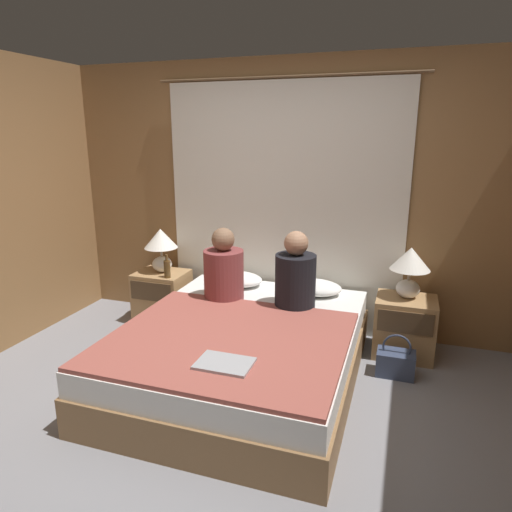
% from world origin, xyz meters
% --- Properties ---
extents(ground_plane, '(16.00, 16.00, 0.00)m').
position_xyz_m(ground_plane, '(0.00, 0.00, 0.00)').
color(ground_plane, gray).
extents(wall_back, '(4.42, 0.06, 2.50)m').
position_xyz_m(wall_back, '(0.00, 1.79, 1.25)').
color(wall_back, olive).
rests_on(wall_back, ground_plane).
extents(curtain_panel, '(2.43, 0.02, 2.33)m').
position_xyz_m(curtain_panel, '(0.00, 1.73, 1.16)').
color(curtain_panel, silver).
rests_on(curtain_panel, ground_plane).
extents(bed, '(1.68, 2.10, 0.46)m').
position_xyz_m(bed, '(0.00, 0.63, 0.23)').
color(bed, olive).
rests_on(bed, ground_plane).
extents(nightstand_left, '(0.49, 0.42, 0.51)m').
position_xyz_m(nightstand_left, '(-1.16, 1.44, 0.26)').
color(nightstand_left, '#A87F51').
rests_on(nightstand_left, ground_plane).
extents(nightstand_right, '(0.49, 0.42, 0.51)m').
position_xyz_m(nightstand_right, '(1.16, 1.44, 0.26)').
color(nightstand_right, '#A87F51').
rests_on(nightstand_right, ground_plane).
extents(lamp_left, '(0.33, 0.33, 0.43)m').
position_xyz_m(lamp_left, '(-1.16, 1.47, 0.79)').
color(lamp_left, silver).
rests_on(lamp_left, nightstand_left).
extents(lamp_right, '(0.33, 0.33, 0.43)m').
position_xyz_m(lamp_right, '(1.16, 1.47, 0.79)').
color(lamp_right, silver).
rests_on(lamp_right, nightstand_right).
extents(pillow_left, '(0.50, 0.36, 0.12)m').
position_xyz_m(pillow_left, '(-0.37, 1.46, 0.52)').
color(pillow_left, white).
rests_on(pillow_left, bed).
extents(pillow_right, '(0.50, 0.36, 0.12)m').
position_xyz_m(pillow_right, '(0.37, 1.46, 0.52)').
color(pillow_right, white).
rests_on(pillow_right, bed).
extents(blanket_on_bed, '(1.62, 1.44, 0.03)m').
position_xyz_m(blanket_on_bed, '(0.00, 0.32, 0.47)').
color(blanket_on_bed, '#994C42').
rests_on(blanket_on_bed, bed).
extents(person_left_in_bed, '(0.34, 0.34, 0.63)m').
position_xyz_m(person_left_in_bed, '(-0.34, 1.08, 0.71)').
color(person_left_in_bed, brown).
rests_on(person_left_in_bed, bed).
extents(person_right_in_bed, '(0.33, 0.33, 0.64)m').
position_xyz_m(person_right_in_bed, '(0.29, 1.08, 0.72)').
color(person_right_in_bed, black).
rests_on(person_right_in_bed, bed).
extents(beer_bottle_on_left_stand, '(0.06, 0.06, 0.23)m').
position_xyz_m(beer_bottle_on_left_stand, '(-1.02, 1.32, 0.60)').
color(beer_bottle_on_left_stand, '#513819').
rests_on(beer_bottle_on_left_stand, nightstand_left).
extents(laptop_on_bed, '(0.34, 0.24, 0.02)m').
position_xyz_m(laptop_on_bed, '(0.13, -0.04, 0.50)').
color(laptop_on_bed, '#9EA0A5').
rests_on(laptop_on_bed, blanket_on_bed).
extents(handbag_on_floor, '(0.29, 0.19, 0.35)m').
position_xyz_m(handbag_on_floor, '(1.12, 1.06, 0.11)').
color(handbag_on_floor, '#333D56').
rests_on(handbag_on_floor, ground_plane).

